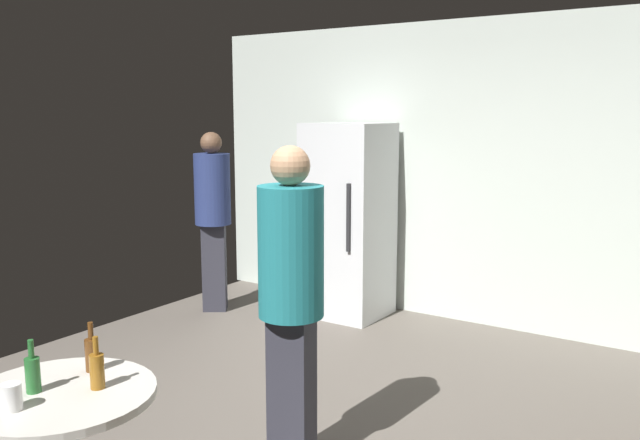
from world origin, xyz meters
TOP-DOWN VIEW (x-y plane):
  - ground_plane at (0.00, 0.00)m, footprint 5.20×5.20m
  - wall_back at (0.00, 2.63)m, footprint 5.32×0.06m
  - refrigerator at (-0.94, 2.20)m, footprint 0.70×0.68m
  - foreground_table at (-0.17, -1.43)m, footprint 0.80×0.80m
  - beer_bottle_amber at (-0.06, -1.32)m, footprint 0.06×0.06m
  - beer_bottle_brown at (-0.24, -1.21)m, footprint 0.06×0.06m
  - beer_bottle_green at (-0.25, -1.49)m, footprint 0.06×0.06m
  - plastic_cup_white at (-0.17, -1.65)m, footprint 0.08×0.08m
  - person_in_navy_shirt at (-2.07, 1.60)m, footprint 0.47×0.47m
  - person_in_teal_shirt at (0.26, -0.35)m, footprint 0.40×0.40m

SIDE VIEW (x-z plane):
  - ground_plane at x=0.00m, z-range -0.10..0.00m
  - foreground_table at x=-0.17m, z-range 0.26..1.00m
  - plastic_cup_white at x=-0.17m, z-range 0.73..0.85m
  - beer_bottle_amber at x=-0.06m, z-range 0.70..0.93m
  - beer_bottle_brown at x=-0.24m, z-range 0.70..0.93m
  - beer_bottle_green at x=-0.25m, z-range 0.70..0.93m
  - refrigerator at x=-0.94m, z-range 0.00..1.80m
  - person_in_navy_shirt at x=-2.07m, z-range 0.15..1.86m
  - person_in_teal_shirt at x=0.26m, z-range 0.15..1.89m
  - wall_back at x=0.00m, z-range 0.00..2.70m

